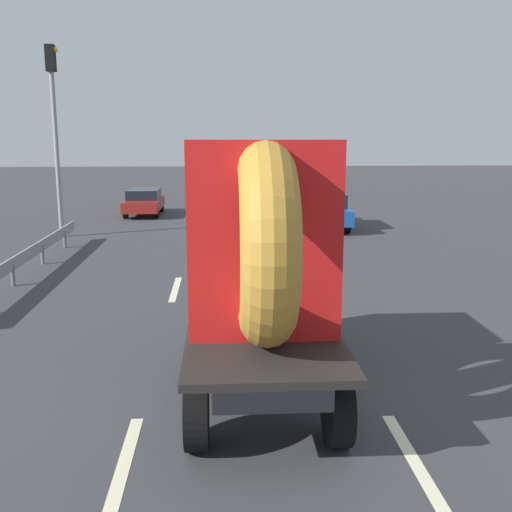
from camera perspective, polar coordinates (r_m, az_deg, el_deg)
The scene contains 10 objects.
ground_plane at distance 9.20m, azimuth 0.94°, elevation -12.42°, with size 120.00×120.00×0.00m, color #38383A.
flatbed_truck at distance 8.72m, azimuth 0.26°, elevation -1.42°, with size 2.02×4.62×3.66m.
distant_sedan at distance 24.19m, azimuth 6.05°, elevation 4.47°, with size 1.87×4.37×1.43m.
traffic_light at distance 22.90m, azimuth -18.50°, elevation 12.42°, with size 0.42×0.36×6.70m.
guardrail at distance 17.25m, azimuth -20.73°, elevation 0.07°, with size 0.10×10.14×0.71m.
lane_dash_left_near at distance 7.53m, azimuth -12.31°, elevation -18.50°, with size 2.17×0.16×0.01m, color beige.
lane_dash_left_far at distance 14.85m, azimuth -7.61°, elevation -3.09°, with size 2.35×0.16×0.01m, color beige.
lane_dash_right_near at distance 7.37m, azimuth 15.52°, elevation -19.40°, with size 2.91×0.16×0.01m, color beige.
lane_dash_right_far at distance 14.89m, azimuth 5.38°, elevation -3.00°, with size 2.26×0.16×0.01m, color beige.
oncoming_car at distance 28.35m, azimuth -10.53°, elevation 5.12°, with size 1.56×3.63×1.19m.
Camera 1 is at (-0.62, -8.38, 3.75)m, focal length 42.36 mm.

